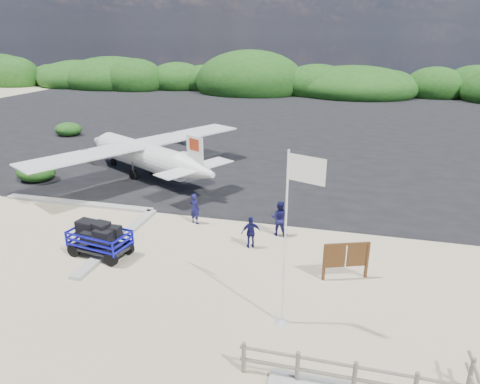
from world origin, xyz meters
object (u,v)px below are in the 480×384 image
at_px(baggage_cart, 102,255).
at_px(crew_a, 195,209).
at_px(signboard, 344,279).
at_px(flagpole, 282,323).
at_px(crew_c, 251,232).
at_px(crew_b, 279,218).

xyz_separation_m(baggage_cart, crew_a, (2.78, 4.16, 0.79)).
xyz_separation_m(baggage_cart, signboard, (10.20, 0.65, 0.00)).
relative_size(signboard, crew_a, 1.22).
bearing_deg(flagpole, crew_a, 128.89).
height_order(crew_a, crew_c, crew_a).
relative_size(baggage_cart, crew_b, 1.61).
bearing_deg(crew_c, signboard, 133.24).
bearing_deg(crew_b, baggage_cart, 34.29).
xyz_separation_m(flagpole, crew_c, (-2.17, 4.93, 0.74)).
bearing_deg(signboard, crew_a, 134.28).
distance_m(flagpole, crew_c, 5.44).
relative_size(baggage_cart, crew_c, 1.86).
bearing_deg(signboard, baggage_cart, 163.23).
bearing_deg(flagpole, crew_b, 100.18).
height_order(flagpole, signboard, flagpole).
distance_m(signboard, crew_a, 8.24).
bearing_deg(crew_a, crew_c, 171.95).
height_order(crew_a, crew_b, crew_b).
bearing_deg(crew_b, crew_c, 62.90).
xyz_separation_m(signboard, crew_b, (-3.10, 3.21, 0.86)).
relative_size(signboard, crew_b, 1.12).
relative_size(crew_a, crew_b, 0.92).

